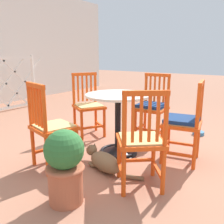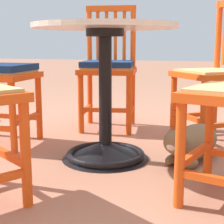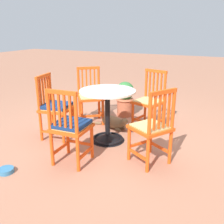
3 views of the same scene
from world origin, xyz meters
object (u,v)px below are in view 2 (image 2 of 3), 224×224
at_px(orange_chair_tucked_in, 108,69).
at_px(tabby_cat, 192,143).
at_px(cafe_table, 105,108).
at_px(orange_chair_near_fence, 215,74).

distance_m(orange_chair_tucked_in, tabby_cat, 0.97).
bearing_deg(orange_chair_tucked_in, tabby_cat, 137.84).
height_order(cafe_table, orange_chair_tucked_in, orange_chair_tucked_in).
height_order(cafe_table, tabby_cat, cafe_table).
distance_m(cafe_table, orange_chair_tucked_in, 0.77).
xyz_separation_m(orange_chair_tucked_in, tabby_cat, (-0.67, 0.61, -0.35)).
bearing_deg(orange_chair_near_fence, cafe_table, 47.23).
xyz_separation_m(orange_chair_near_fence, orange_chair_tucked_in, (0.76, -0.13, 0.01)).
bearing_deg(cafe_table, tabby_cat, -166.07).
distance_m(cafe_table, orange_chair_near_fence, 0.82).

